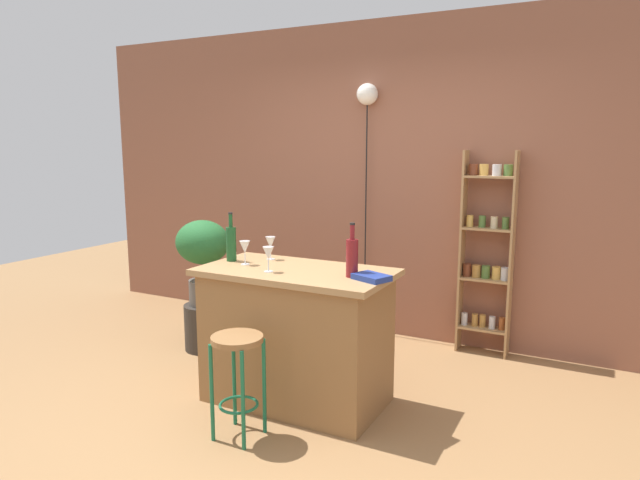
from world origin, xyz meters
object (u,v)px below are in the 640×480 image
plant_stool (205,327)px  pendant_globe_light (367,100)px  bottle_spirits_clear (231,243)px  wine_glass_center (268,254)px  bottle_vinegar (352,257)px  potted_plant (203,251)px  spice_shelf (486,252)px  bar_stool (238,363)px  cookbook (371,277)px  wine_glass_right (270,243)px  wine_glass_left (245,248)px

plant_stool → pendant_globe_light: (1.03, 1.04, 1.92)m
bottle_spirits_clear → wine_glass_center: size_ratio=2.10×
plant_stool → bottle_vinegar: 1.88m
potted_plant → spice_shelf: bearing=25.3°
bar_stool → wine_glass_center: bearing=97.0°
bar_stool → cookbook: 0.95m
potted_plant → wine_glass_right: size_ratio=4.39×
bottle_vinegar → wine_glass_left: 0.80m
spice_shelf → wine_glass_center: bearing=-122.8°
spice_shelf → plant_stool: (-2.12, -1.00, -0.67)m
potted_plant → cookbook: (1.74, -0.55, 0.08)m
wine_glass_left → potted_plant: bearing=146.4°
wine_glass_right → bar_stool: bearing=-71.9°
bottle_vinegar → bottle_spirits_clear: bearing=176.8°
pendant_globe_light → plant_stool: bearing=-134.6°
bottle_spirits_clear → wine_glass_right: bottle_spirits_clear is taller
wine_glass_center → bottle_spirits_clear: bearing=157.6°
bar_stool → bottle_spirits_clear: bottle_spirits_clear is taller
spice_shelf → bottle_spirits_clear: size_ratio=4.90×
spice_shelf → wine_glass_left: 2.03m
bar_stool → cookbook: bearing=40.3°
bar_stool → bottle_vinegar: bottle_vinegar is taller
bottle_vinegar → cookbook: bearing=-9.5°
bottle_spirits_clear → wine_glass_center: (0.42, -0.17, -0.01)m
wine_glass_left → wine_glass_center: same height
bar_stool → pendant_globe_light: 2.69m
spice_shelf → bottle_spirits_clear: (-1.48, -1.47, 0.19)m
wine_glass_left → cookbook: 0.94m
bar_stool → potted_plant: size_ratio=0.87×
wine_glass_center → cookbook: wine_glass_center is taller
potted_plant → wine_glass_left: bearing=-33.6°
potted_plant → wine_glass_center: 1.25m
bottle_vinegar → plant_stool: bearing=161.8°
potted_plant → wine_glass_left: potted_plant is taller
bottle_spirits_clear → wine_glass_left: bearing=-20.8°
bottle_spirits_clear → wine_glass_center: bottle_spirits_clear is taller
wine_glass_right → potted_plant: bearing=160.6°
potted_plant → wine_glass_center: (1.06, -0.64, 0.18)m
spice_shelf → pendant_globe_light: bearing=177.8°
spice_shelf → pendant_globe_light: size_ratio=0.75×
wine_glass_left → bottle_spirits_clear: bearing=159.2°
cookbook → pendant_globe_light: bearing=135.9°
bottle_spirits_clear → pendant_globe_light: bearing=75.7°
plant_stool → bottle_spirits_clear: bottle_spirits_clear is taller
potted_plant → bottle_vinegar: size_ratio=2.13×
plant_stool → wine_glass_right: bearing=-19.4°
spice_shelf → bottle_spirits_clear: spice_shelf is taller
plant_stool → potted_plant: bearing=0.0°
bottle_vinegar → wine_glass_center: size_ratio=2.07×
cookbook → wine_glass_right: bearing=-173.8°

